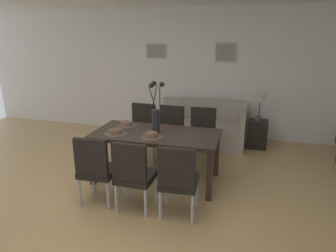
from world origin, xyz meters
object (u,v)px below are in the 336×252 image
object	(u,v)px
centerpiece_vase	(156,114)
bowl_near_right	(126,123)
side_table	(257,134)
dining_table	(156,138)
dining_chair_far_left	(133,173)
dining_chair_mid_right	(202,133)
table_lamp	(260,101)
dining_chair_near_right	(141,128)
framed_picture_center	(226,52)
sofa	(201,129)
framed_picture_left	(156,51)
dining_chair_far_right	(170,131)
bowl_far_left	(152,134)
dining_chair_mid_left	(178,178)
bowl_near_left	(115,131)
dining_chair_near_left	(96,167)

from	to	relation	value
centerpiece_vase	bowl_near_right	xyz separation A→B (m)	(-0.54, 0.20, -0.24)
bowl_near_right	side_table	bearing A→B (deg)	39.41
dining_table	side_table	bearing A→B (deg)	51.78
bowl_near_right	dining_chair_far_left	bearing A→B (deg)	-63.62
dining_chair_mid_right	table_lamp	xyz separation A→B (m)	(0.90, 0.98, 0.38)
dining_table	dining_chair_near_right	world-z (taller)	dining_chair_near_right
centerpiece_vase	framed_picture_center	size ratio (longest dim) A/B	1.79
centerpiece_vase	table_lamp	bearing A→B (deg)	51.77
sofa	side_table	xyz separation A→B (m)	(1.07, 0.02, -0.02)
framed_picture_left	framed_picture_center	world-z (taller)	framed_picture_center
dining_chair_far_left	centerpiece_vase	size ratio (longest dim) A/B	1.25
side_table	centerpiece_vase	bearing A→B (deg)	-128.23
dining_chair_far_left	bowl_near_right	size ratio (longest dim) A/B	5.41
dining_chair_near_right	framed_picture_left	bearing A→B (deg)	96.95
dining_chair_far_right	dining_chair_far_left	bearing A→B (deg)	-89.93
bowl_near_right	bowl_far_left	xyz separation A→B (m)	(0.54, -0.40, 0.00)
dining_chair_near_right	dining_chair_far_left	size ratio (longest dim) A/B	1.00
dining_chair_mid_left	dining_chair_mid_right	xyz separation A→B (m)	(-0.01, 1.70, 0.00)
dining_chair_mid_left	dining_table	bearing A→B (deg)	122.16
dining_chair_far_right	bowl_far_left	bearing A→B (deg)	-89.08
dining_chair_far_left	centerpiece_vase	xyz separation A→B (m)	(0.02, 0.86, 0.51)
dining_chair_far_right	centerpiece_vase	size ratio (longest dim) A/B	1.25
bowl_near_left	framed_picture_center	world-z (taller)	framed_picture_center
dining_chair_far_right	table_lamp	bearing A→B (deg)	34.39
dining_chair_near_right	dining_chair_far_left	world-z (taller)	same
dining_table	dining_chair_near_right	xyz separation A→B (m)	(-0.54, 0.84, -0.15)
dining_chair_far_right	framed_picture_left	xyz separation A→B (m)	(-0.70, 1.45, 1.22)
side_table	table_lamp	xyz separation A→B (m)	(0.00, 0.00, 0.63)
dining_chair_near_left	bowl_near_left	xyz separation A→B (m)	(-0.02, 0.64, 0.27)
bowl_near_right	side_table	xyz separation A→B (m)	(1.97, 1.62, -0.52)
dining_chair_near_right	sofa	distance (m)	1.33
dining_table	dining_chair_mid_right	bearing A→B (deg)	57.73
dining_chair_far_right	bowl_near_right	bearing A→B (deg)	-129.77
bowl_far_left	framed_picture_left	size ratio (longest dim) A/B	0.40
dining_chair_far_left	bowl_far_left	bearing A→B (deg)	88.75
dining_chair_far_right	bowl_far_left	world-z (taller)	dining_chair_far_right
dining_chair_far_left	side_table	distance (m)	3.06
sofa	table_lamp	xyz separation A→B (m)	(1.07, 0.02, 0.61)
dining_chair_near_left	bowl_near_left	world-z (taller)	dining_chair_near_left
dining_chair_near_left	framed_picture_left	bearing A→B (deg)	93.50
dining_table	dining_chair_mid_left	size ratio (longest dim) A/B	1.96
dining_chair_mid_right	framed_picture_center	distance (m)	1.89
bowl_near_left	table_lamp	xyz separation A→B (m)	(1.97, 2.02, 0.11)
dining_chair_near_left	centerpiece_vase	distance (m)	1.11
dining_chair_mid_left	table_lamp	size ratio (longest dim) A/B	1.80
dining_chair_mid_left	dining_chair_mid_right	bearing A→B (deg)	90.18
dining_chair_far_left	dining_chair_mid_right	xyz separation A→B (m)	(0.55, 1.71, 0.00)
sofa	framed_picture_left	size ratio (longest dim) A/B	3.99
dining_chair_far_right	bowl_near_right	xyz separation A→B (m)	(-0.52, -0.63, 0.27)
table_lamp	centerpiece_vase	bearing A→B (deg)	-128.23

